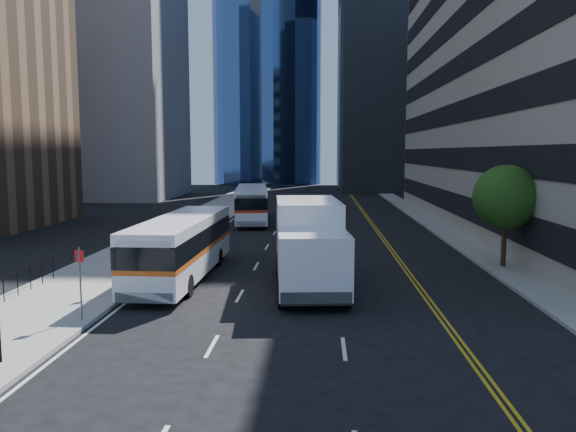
% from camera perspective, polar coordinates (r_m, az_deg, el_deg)
% --- Properties ---
extents(ground, '(160.00, 160.00, 0.00)m').
position_cam_1_polar(ground, '(21.16, 3.85, -9.60)').
color(ground, black).
rests_on(ground, ground).
extents(sidewalk_west, '(5.00, 90.00, 0.15)m').
position_cam_1_polar(sidewalk_west, '(46.83, -9.46, -0.68)').
color(sidewalk_west, gray).
rests_on(sidewalk_west, ground).
extents(sidewalk_east, '(2.00, 90.00, 0.15)m').
position_cam_1_polar(sidewalk_east, '(46.63, 14.63, -0.84)').
color(sidewalk_east, gray).
rests_on(sidewalk_east, ground).
extents(midrise_west, '(18.00, 18.00, 35.00)m').
position_cam_1_polar(midrise_west, '(78.33, -18.21, 14.73)').
color(midrise_west, gray).
rests_on(midrise_west, ground).
extents(street_tree, '(3.20, 3.20, 5.10)m').
position_cam_1_polar(street_tree, '(29.89, 21.26, 1.80)').
color(street_tree, '#332114').
rests_on(street_tree, sidewalk_east).
extents(bus_front, '(2.62, 11.16, 2.87)m').
position_cam_1_polar(bus_front, '(26.53, -10.67, -2.94)').
color(bus_front, white).
rests_on(bus_front, ground).
extents(bus_rear, '(3.72, 11.57, 2.93)m').
position_cam_1_polar(bus_rear, '(47.38, -3.70, 1.33)').
color(bus_rear, white).
rests_on(bus_rear, ground).
extents(box_truck, '(3.36, 8.06, 3.76)m').
position_cam_1_polar(box_truck, '(24.06, 2.15, -2.79)').
color(box_truck, white).
rests_on(box_truck, ground).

